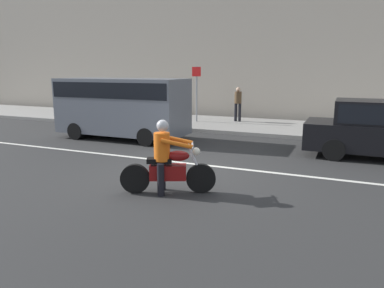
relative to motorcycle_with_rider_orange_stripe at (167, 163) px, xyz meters
name	(u,v)px	position (x,y,z in m)	size (l,w,h in m)	color
ground_plane	(179,172)	(-0.46, 1.53, -0.65)	(80.00, 80.00, 0.00)	#2A2A2A
sidewalk_slab	(253,126)	(-0.46, 9.53, -0.58)	(40.00, 4.40, 0.14)	gray
building_facade	(273,18)	(-0.46, 12.93, 4.58)	(40.00, 1.40, 10.45)	#A89E8E
lane_marking_stripe	(167,161)	(-1.26, 2.43, -0.64)	(18.00, 0.14, 0.01)	silver
motorcycle_with_rider_orange_stripe	(167,163)	(0.00, 0.00, 0.00)	(1.91, 1.01, 1.58)	black
parked_van_slate_gray	(122,104)	(-4.41, 4.88, 0.68)	(4.94, 1.96, 2.28)	slate
street_sign_post	(197,88)	(-3.25, 9.41, 1.07)	(0.44, 0.08, 2.62)	gray
pedestrian_bystander	(238,102)	(-1.43, 10.24, 0.45)	(0.34, 0.34, 1.64)	black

